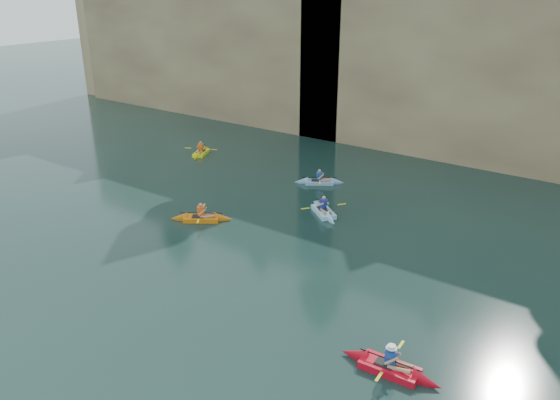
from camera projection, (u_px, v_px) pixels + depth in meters
The scene contains 11 objects.
ground at pixel (194, 330), 17.58m from camera, with size 160.00×160.00×0.00m, color black.
cliff at pixel (488, 47), 37.98m from camera, with size 70.00×16.00×12.00m, color tan.
cliff_slab_west at pixel (203, 48), 43.32m from camera, with size 26.00×2.40×10.56m, color tan.
cliff_slab_center at pixel (486, 68), 31.43m from camera, with size 24.00×2.40×11.40m, color tan.
sea_cave_west at pixel (219, 94), 43.01m from camera, with size 4.50×1.00×4.00m, color black.
sea_cave_center at pixel (381, 124), 35.70m from camera, with size 3.50×1.00×3.20m, color black.
main_kayaker at pixel (390, 367), 15.69m from camera, with size 3.07×2.09×1.13m.
kayaker_orange at pixel (201, 218), 25.44m from camera, with size 2.76×2.17×1.09m.
kayaker_ltblue_near at pixel (323, 211), 26.15m from camera, with size 2.70×2.36×1.15m.
kayaker_yellow at pixel (201, 152), 34.90m from camera, with size 2.02×2.69×1.08m.
kayaker_ltblue_mid at pixel (319, 182), 29.96m from camera, with size 2.64×2.03×1.04m.
Camera 1 is at (10.73, -10.38, 10.57)m, focal length 35.00 mm.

